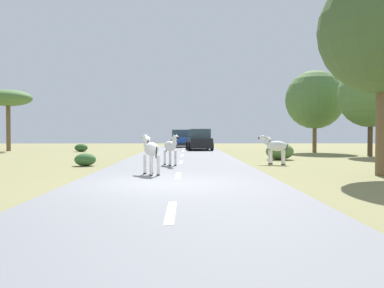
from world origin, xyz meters
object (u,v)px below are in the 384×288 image
object	(u,v)px
tree_0	(371,95)
car_0	(199,140)
tree_4	(315,100)
bush_0	(81,148)
bush_1	(280,151)
tree_2	(8,99)
zebra_1	(151,150)
tree_1	(382,31)
zebra_2	(275,146)
zebra_0	(171,147)
bush_2	(85,160)
car_1	(180,139)

from	to	relation	value
tree_0	car_0	bearing A→B (deg)	139.40
tree_4	bush_0	distance (m)	18.21
car_0	bush_1	size ratio (longest dim) A/B	2.96
tree_2	zebra_1	bearing A→B (deg)	-55.19
tree_0	bush_0	xyz separation A→B (m)	(-19.58, 6.75, -3.48)
zebra_1	tree_1	xyz separation A→B (m)	(7.76, -0.05, 3.98)
bush_0	tree_2	bearing A→B (deg)	169.15
tree_4	car_0	bearing A→B (deg)	156.23
zebra_2	tree_1	world-z (taller)	tree_1
zebra_2	tree_4	distance (m)	12.84
zebra_0	tree_0	xyz separation A→B (m)	(12.02, 7.26, 2.92)
zebra_0	tree_4	world-z (taller)	tree_4
zebra_0	tree_4	size ratio (longest dim) A/B	0.22
car_0	tree_4	bearing A→B (deg)	-27.86
bush_1	tree_1	bearing A→B (deg)	-79.82
bush_2	tree_4	bearing A→B (deg)	40.46
zebra_2	car_1	bearing A→B (deg)	47.39
zebra_1	tree_2	distance (m)	23.32
zebra_1	tree_0	bearing A→B (deg)	17.00
tree_2	car_1	bearing A→B (deg)	29.57
bush_1	bush_2	bearing A→B (deg)	-157.15
tree_0	bush_1	size ratio (longest dim) A/B	3.84
car_1	zebra_2	bearing A→B (deg)	99.36
tree_4	tree_1	bearing A→B (deg)	-100.50
zebra_1	car_1	distance (m)	26.76
zebra_2	bush_1	distance (m)	3.44
tree_1	bush_1	bearing A→B (deg)	100.18
bush_0	bush_1	bearing A→B (deg)	-35.80
zebra_1	bush_1	size ratio (longest dim) A/B	0.94
tree_0	bush_1	xyz separation A→B (m)	(-6.27, -2.85, -3.33)
tree_2	tree_4	bearing A→B (deg)	-6.79
zebra_1	car_0	world-z (taller)	car_0
zebra_2	car_1	distance (m)	22.35
zebra_0	car_0	world-z (taller)	car_0
tree_1	tree_4	xyz separation A→B (m)	(2.99, 16.15, -0.94)
zebra_2	tree_4	size ratio (longest dim) A/B	0.23
tree_0	tree_4	xyz separation A→B (m)	(-1.80, 5.08, 0.14)
tree_1	tree_2	distance (m)	28.27
zebra_0	tree_4	bearing A→B (deg)	-154.28
zebra_1	tree_0	world-z (taller)	tree_0
zebra_0	bush_2	xyz separation A→B (m)	(-3.78, 0.40, -0.59)
zebra_1	zebra_2	xyz separation A→B (m)	(5.30, 4.90, -0.06)
zebra_0	bush_1	bearing A→B (deg)	-167.15
tree_4	bush_1	distance (m)	9.74
zebra_1	tree_1	world-z (taller)	tree_1
car_0	bush_2	xyz separation A→B (m)	(-5.52, -15.68, -0.57)
car_0	bush_2	distance (m)	16.63
tree_1	bush_2	size ratio (longest dim) A/B	7.48
zebra_2	car_0	world-z (taller)	car_0
tree_1	bush_0	xyz separation A→B (m)	(-14.78, 17.82, -4.57)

